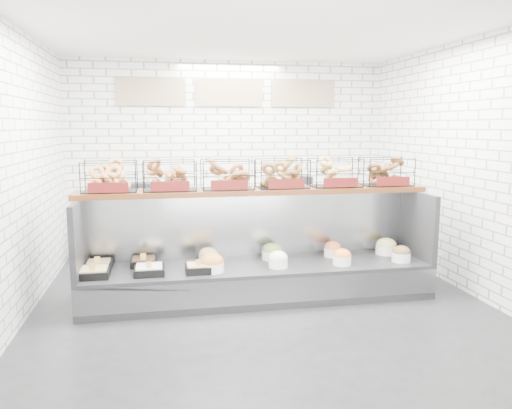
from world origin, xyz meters
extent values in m
plane|color=black|center=(0.00, 0.00, 0.00)|extent=(5.50, 5.50, 0.00)
cube|color=white|center=(0.00, 2.75, 1.50)|extent=(5.00, 0.02, 3.00)
cube|color=white|center=(-2.50, 0.00, 1.50)|extent=(0.02, 5.50, 3.00)
cube|color=white|center=(2.50, 0.00, 1.50)|extent=(0.02, 5.50, 3.00)
cube|color=white|center=(0.00, 0.00, 3.00)|extent=(5.00, 5.50, 0.02)
cube|color=tan|center=(-1.20, 2.72, 2.50)|extent=(1.05, 0.03, 0.42)
cube|color=tan|center=(0.00, 2.72, 2.50)|extent=(1.05, 0.03, 0.42)
cube|color=tan|center=(1.20, 2.72, 2.50)|extent=(1.05, 0.03, 0.42)
cube|color=black|center=(0.00, 0.30, 0.20)|extent=(4.00, 0.90, 0.40)
cube|color=#93969B|center=(0.00, -0.14, 0.22)|extent=(4.00, 0.03, 0.28)
cube|color=#93969B|center=(0.00, 0.71, 0.80)|extent=(4.00, 0.08, 0.80)
cube|color=black|center=(-1.97, 0.30, 0.80)|extent=(0.06, 0.90, 0.80)
cube|color=black|center=(1.97, 0.30, 0.80)|extent=(0.06, 0.90, 0.80)
cube|color=black|center=(-1.81, 0.15, 0.44)|extent=(0.33, 0.33, 0.08)
cube|color=tan|center=(-1.81, 0.15, 0.48)|extent=(0.28, 0.28, 0.04)
cube|color=#E1C34E|center=(-1.81, 0.03, 0.53)|extent=(0.06, 0.01, 0.08)
cube|color=black|center=(-1.80, 0.44, 0.44)|extent=(0.29, 0.29, 0.08)
cube|color=tan|center=(-1.80, 0.44, 0.48)|extent=(0.24, 0.24, 0.04)
cube|color=#E1C34E|center=(-1.80, 0.34, 0.53)|extent=(0.06, 0.01, 0.08)
cube|color=black|center=(-1.24, 0.14, 0.44)|extent=(0.32, 0.32, 0.08)
cube|color=silver|center=(-1.24, 0.14, 0.48)|extent=(0.27, 0.27, 0.04)
cube|color=#E1C34E|center=(-1.24, 0.02, 0.53)|extent=(0.06, 0.01, 0.08)
cube|color=black|center=(-1.31, 0.49, 0.44)|extent=(0.29, 0.29, 0.08)
cube|color=brown|center=(-1.31, 0.49, 0.48)|extent=(0.25, 0.25, 0.04)
cube|color=#E1C34E|center=(-1.31, 0.38, 0.53)|extent=(0.06, 0.01, 0.08)
cube|color=black|center=(-0.71, 0.11, 0.44)|extent=(0.27, 0.27, 0.08)
cube|color=#DFC572|center=(-0.71, 0.11, 0.48)|extent=(0.23, 0.23, 0.04)
cube|color=#E1C34E|center=(-0.71, 0.01, 0.53)|extent=(0.06, 0.01, 0.08)
cylinder|color=white|center=(-0.56, 0.10, 0.46)|extent=(0.27, 0.27, 0.11)
ellipsoid|color=orange|center=(-0.56, 0.10, 0.52)|extent=(0.26, 0.26, 0.18)
cylinder|color=white|center=(-0.57, 0.44, 0.46)|extent=(0.23, 0.23, 0.11)
ellipsoid|color=tan|center=(-0.57, 0.44, 0.52)|extent=(0.22, 0.22, 0.15)
cylinder|color=white|center=(0.19, 0.13, 0.46)|extent=(0.22, 0.22, 0.11)
ellipsoid|color=white|center=(0.19, 0.13, 0.52)|extent=(0.22, 0.22, 0.15)
cylinder|color=white|center=(0.20, 0.48, 0.46)|extent=(0.24, 0.24, 0.11)
ellipsoid|color=olive|center=(0.20, 0.48, 0.52)|extent=(0.24, 0.24, 0.17)
cylinder|color=white|center=(0.94, 0.10, 0.46)|extent=(0.21, 0.21, 0.11)
ellipsoid|color=orange|center=(0.94, 0.10, 0.52)|extent=(0.21, 0.21, 0.15)
cylinder|color=white|center=(0.96, 0.47, 0.46)|extent=(0.21, 0.21, 0.11)
ellipsoid|color=#E55D30|center=(0.96, 0.47, 0.52)|extent=(0.21, 0.21, 0.15)
cylinder|color=white|center=(1.68, 0.10, 0.46)|extent=(0.22, 0.22, 0.11)
ellipsoid|color=brown|center=(1.68, 0.10, 0.52)|extent=(0.22, 0.22, 0.15)
cylinder|color=white|center=(1.66, 0.46, 0.46)|extent=(0.26, 0.26, 0.11)
ellipsoid|color=#D0C06A|center=(1.66, 0.46, 0.52)|extent=(0.25, 0.25, 0.18)
cube|color=#44200E|center=(0.00, 0.52, 1.23)|extent=(4.10, 0.50, 0.06)
cube|color=black|center=(-1.64, 0.52, 1.43)|extent=(0.60, 0.38, 0.34)
cube|color=#56110F|center=(-1.64, 0.32, 1.33)|extent=(0.42, 0.02, 0.11)
cube|color=black|center=(-0.99, 0.52, 1.43)|extent=(0.60, 0.38, 0.34)
cube|color=#56110F|center=(-0.99, 0.32, 1.33)|extent=(0.42, 0.02, 0.11)
cube|color=black|center=(-0.33, 0.52, 1.43)|extent=(0.60, 0.38, 0.34)
cube|color=#56110F|center=(-0.33, 0.32, 1.33)|extent=(0.42, 0.02, 0.11)
cube|color=black|center=(0.33, 0.52, 1.43)|extent=(0.60, 0.38, 0.34)
cube|color=#56110F|center=(0.33, 0.32, 1.33)|extent=(0.42, 0.02, 0.11)
cube|color=black|center=(0.99, 0.52, 1.43)|extent=(0.60, 0.38, 0.34)
cube|color=#56110F|center=(0.99, 0.32, 1.33)|extent=(0.42, 0.02, 0.11)
cube|color=black|center=(1.64, 0.52, 1.43)|extent=(0.60, 0.38, 0.34)
cube|color=#56110F|center=(1.64, 0.32, 1.33)|extent=(0.42, 0.02, 0.11)
cube|color=#93969B|center=(0.00, 2.43, 0.45)|extent=(4.00, 0.60, 0.90)
cube|color=black|center=(-1.34, 2.42, 1.02)|extent=(0.40, 0.30, 0.24)
cube|color=silver|center=(-0.33, 2.39, 0.99)|extent=(0.35, 0.28, 0.18)
cylinder|color=#CD5C33|center=(0.79, 2.35, 1.01)|extent=(0.09, 0.09, 0.22)
cube|color=black|center=(1.09, 2.38, 1.05)|extent=(0.30, 0.30, 0.30)
camera|label=1|loc=(-1.07, -5.20, 1.98)|focal=35.00mm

